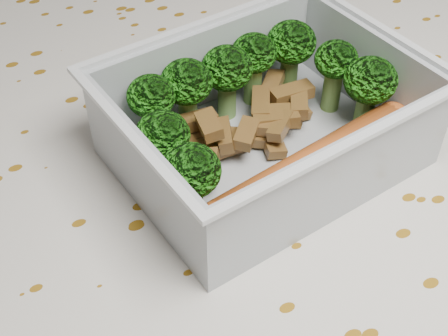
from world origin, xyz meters
name	(u,v)px	position (x,y,z in m)	size (l,w,h in m)	color
dining_table	(219,275)	(0.00, 0.00, 0.67)	(1.40, 0.90, 0.75)	brown
tablecloth	(219,230)	(0.00, 0.00, 0.72)	(1.46, 0.96, 0.19)	silver
lunch_container	(265,130)	(0.04, 0.01, 0.78)	(0.20, 0.17, 0.07)	silver
broccoli_florets	(245,89)	(0.04, 0.04, 0.80)	(0.17, 0.12, 0.05)	#608C3F
meat_pile	(249,122)	(0.04, 0.03, 0.77)	(0.11, 0.08, 0.03)	brown
sausage	(312,167)	(0.05, -0.03, 0.78)	(0.16, 0.05, 0.03)	#AC4D1C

